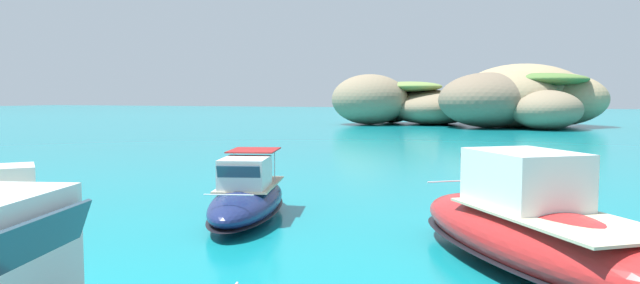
# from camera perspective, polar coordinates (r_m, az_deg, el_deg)

# --- Properties ---
(islet_large) EXTENTS (25.07, 25.92, 8.60)m
(islet_large) POSITION_cam_1_polar(r_m,az_deg,el_deg) (83.87, 18.77, 4.09)
(islet_large) COLOR #9E8966
(islet_large) RESTS_ON ground
(islet_small) EXTENTS (23.53, 22.23, 7.22)m
(islet_small) POSITION_cam_1_polar(r_m,az_deg,el_deg) (87.12, 8.50, 3.62)
(islet_small) COLOR #9E8966
(islet_small) RESTS_ON ground
(motorboat_navy) EXTENTS (4.06, 7.38, 2.22)m
(motorboat_navy) POSITION_cam_1_polar(r_m,az_deg,el_deg) (19.85, -7.03, -5.40)
(motorboat_navy) COLOR navy
(motorboat_navy) RESTS_ON ground
(motorboat_cream) EXTENTS (6.03, 5.69, 1.89)m
(motorboat_cream) POSITION_cam_1_polar(r_m,az_deg,el_deg) (21.13, -27.54, -5.49)
(motorboat_cream) COLOR beige
(motorboat_cream) RESTS_ON ground
(motorboat_red) EXTENTS (7.97, 9.33, 2.80)m
(motorboat_red) POSITION_cam_1_polar(r_m,az_deg,el_deg) (14.73, 19.99, -8.20)
(motorboat_red) COLOR red
(motorboat_red) RESTS_ON ground
(channel_buoy) EXTENTS (0.56, 0.56, 1.48)m
(channel_buoy) POSITION_cam_1_polar(r_m,az_deg,el_deg) (24.66, 15.77, -4.48)
(channel_buoy) COLOR #E54C19
(channel_buoy) RESTS_ON ground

